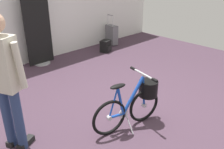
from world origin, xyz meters
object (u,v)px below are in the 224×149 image
(folding_bike_foreground, at_px, (135,101))
(backpack_on_floor, at_px, (106,46))
(floor_banner_stand, at_px, (39,34))
(rolling_suitcase, at_px, (112,35))
(visitor_near_wall, at_px, (5,78))

(folding_bike_foreground, xyz_separation_m, backpack_on_floor, (1.84, 2.57, -0.22))
(floor_banner_stand, relative_size, folding_bike_foreground, 1.45)
(rolling_suitcase, relative_size, backpack_on_floor, 2.68)
(folding_bike_foreground, bearing_deg, backpack_on_floor, 54.31)
(visitor_near_wall, bearing_deg, rolling_suitcase, 30.40)
(floor_banner_stand, height_order, rolling_suitcase, floor_banner_stand)
(backpack_on_floor, bearing_deg, rolling_suitcase, 31.59)
(visitor_near_wall, relative_size, backpack_on_floor, 5.23)
(visitor_near_wall, distance_m, rolling_suitcase, 4.39)
(folding_bike_foreground, height_order, visitor_near_wall, visitor_near_wall)
(rolling_suitcase, bearing_deg, visitor_near_wall, -149.60)
(folding_bike_foreground, bearing_deg, rolling_suitcase, 50.59)
(visitor_near_wall, xyz_separation_m, backpack_on_floor, (3.21, 1.87, -0.78))
(backpack_on_floor, bearing_deg, floor_banner_stand, 166.38)
(rolling_suitcase, xyz_separation_m, backpack_on_floor, (-0.54, -0.33, -0.14))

